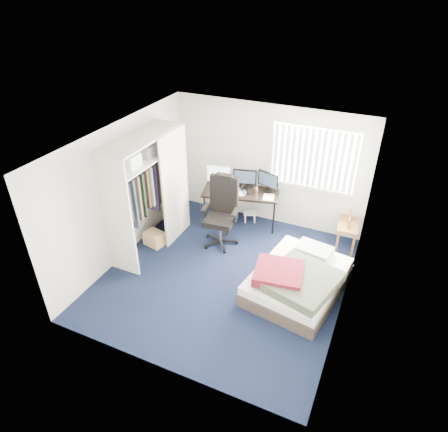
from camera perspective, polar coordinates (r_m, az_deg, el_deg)
ground at (r=7.14m, az=0.20°, el=-8.49°), size 4.20×4.20×0.00m
room_shell at (r=6.27m, az=0.23°, el=2.07°), size 4.20×4.20×4.20m
window_assembly at (r=7.74m, az=12.71°, el=8.10°), size 1.72×0.09×1.32m
closet at (r=7.30m, az=-11.00°, el=4.60°), size 0.64×1.84×2.22m
desk at (r=8.18m, az=2.52°, el=3.87°), size 1.67×1.07×1.22m
office_chair at (r=7.69m, az=-0.34°, el=-0.28°), size 0.72×0.72×1.39m
footstool at (r=8.51m, az=3.72°, el=0.26°), size 0.34×0.31×0.22m
nightstand at (r=8.01m, az=17.31°, el=-1.18°), size 0.45×0.78×0.69m
bed at (r=6.77m, az=10.45°, el=-8.95°), size 1.59×1.96×0.59m
pine_box at (r=7.92m, az=-9.91°, el=-3.18°), size 0.43×0.36×0.28m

